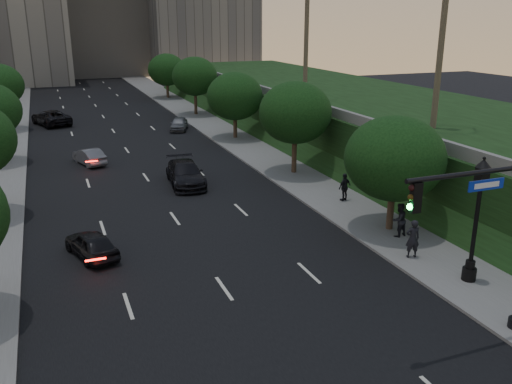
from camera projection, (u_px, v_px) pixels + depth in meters
name	position (u px, v px, depth m)	size (l,w,h in m)	color
ground	(270.00, 354.00, 18.43)	(160.00, 160.00, 0.00)	black
road_surface	(130.00, 155.00, 45.02)	(16.00, 140.00, 0.02)	black
sidewalk_right	(246.00, 145.00, 48.56)	(4.50, 140.00, 0.15)	slate
embankment	(372.00, 119.00, 50.27)	(18.00, 90.00, 4.00)	black
parapet_wall	(289.00, 98.00, 46.60)	(0.35, 90.00, 0.70)	slate
office_block_mid	(99.00, 7.00, 106.95)	(22.00, 18.00, 26.00)	#9B988E
tree_right_a	(395.00, 158.00, 27.86)	(5.20, 5.20, 6.24)	#38281C
tree_right_b	(295.00, 113.00, 38.35)	(5.20, 5.20, 6.74)	#38281C
tree_right_c	(235.00, 96.00, 50.03)	(5.20, 5.20, 6.24)	#38281C
tree_right_d	(195.00, 76.00, 62.29)	(5.20, 5.20, 6.74)	#38281C
tree_right_e	(167.00, 70.00, 75.74)	(5.20, 5.20, 6.24)	#38281C
traffic_signal_mast	(506.00, 242.00, 18.30)	(5.68, 0.56, 7.00)	black
street_lamp	(475.00, 226.00, 22.58)	(0.64, 0.64, 5.62)	black
sedan_near_left	(91.00, 244.00, 25.77)	(1.53, 3.79, 1.29)	black
sedan_mid_left	(89.00, 156.00, 42.16)	(1.35, 3.87, 1.28)	#5C5E63
sedan_far_left	(51.00, 118.00, 57.61)	(2.69, 5.83, 1.62)	black
sedan_near_right	(185.00, 174.00, 36.94)	(2.21, 5.43, 1.57)	black
sedan_far_right	(179.00, 124.00, 55.02)	(1.57, 3.91, 1.33)	slate
pedestrian_a	(413.00, 239.00, 25.29)	(0.68, 0.45, 1.86)	black
pedestrian_b	(399.00, 220.00, 27.74)	(0.87, 0.68, 1.79)	black
pedestrian_c	(345.00, 187.00, 33.24)	(1.02, 0.42, 1.74)	black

